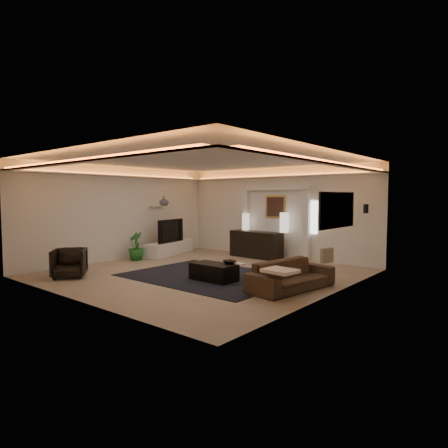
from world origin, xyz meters
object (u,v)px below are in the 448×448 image
Objects in this scene: console at (256,245)px; sofa at (291,275)px; armchair at (69,263)px; coffee_table at (214,272)px.

console is 0.86× the size of sofa.
coffee_table is at bearing -17.57° from armchair.
armchair reaches higher than sofa.
sofa is (3.09, -3.11, -0.09)m from console.
console reaches higher than coffee_table.
sofa reaches higher than coffee_table.
console is 3.73m from coffee_table.
sofa is 1.89m from coffee_table.
console is 5.75m from armchair.
coffee_table is (-1.84, -0.40, -0.10)m from sofa.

